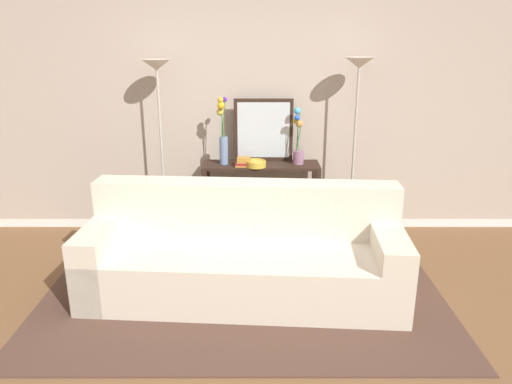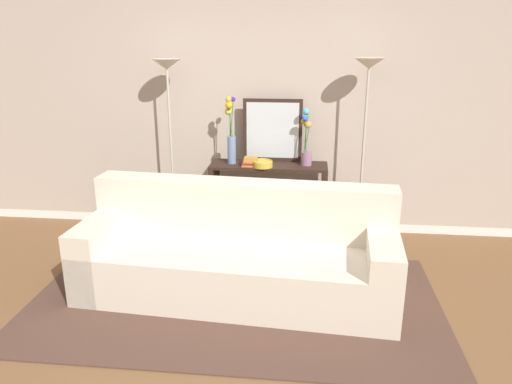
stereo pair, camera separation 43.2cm
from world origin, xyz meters
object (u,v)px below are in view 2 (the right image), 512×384
at_px(fruit_bowl, 263,164).
at_px(couch, 238,257).
at_px(book_stack, 251,162).
at_px(book_row_under_console, 246,231).
at_px(console_table, 269,188).
at_px(vase_tall_flowers, 231,135).
at_px(floor_lamp_left, 168,100).
at_px(vase_short_flowers, 306,142).
at_px(floor_lamp_right, 367,101).
at_px(wall_mirror, 273,130).

bearing_deg(fruit_bowl, couch, -95.48).
xyz_separation_m(couch, book_stack, (-0.02, 1.07, 0.51)).
height_order(fruit_bowl, book_stack, book_stack).
relative_size(fruit_bowl, book_row_under_console, 0.40).
distance_m(console_table, vase_tall_flowers, 0.66).
height_order(console_table, floor_lamp_left, floor_lamp_left).
relative_size(couch, vase_short_flowers, 4.57).
distance_m(couch, vase_short_flowers, 1.46).
xyz_separation_m(couch, floor_lamp_right, (1.06, 1.12, 1.12)).
bearing_deg(fruit_bowl, console_table, 64.98).
height_order(vase_short_flowers, book_row_under_console, vase_short_flowers).
bearing_deg(vase_short_flowers, floor_lamp_right, -5.10).
height_order(vase_short_flowers, book_stack, vase_short_flowers).
height_order(couch, book_stack, couch).
xyz_separation_m(vase_tall_flowers, book_stack, (0.21, -0.08, -0.25)).
height_order(floor_lamp_right, fruit_bowl, floor_lamp_right).
height_order(floor_lamp_right, book_stack, floor_lamp_right).
xyz_separation_m(console_table, floor_lamp_left, (-0.98, -0.03, 0.88)).
xyz_separation_m(vase_tall_flowers, book_row_under_console, (0.14, 0.00, -1.03)).
bearing_deg(floor_lamp_left, vase_tall_flowers, 2.80).
height_order(couch, fruit_bowl, couch).
height_order(wall_mirror, fruit_bowl, wall_mirror).
bearing_deg(book_row_under_console, fruit_bowl, -30.57).
xyz_separation_m(console_table, fruit_bowl, (-0.05, -0.11, 0.28)).
bearing_deg(vase_tall_flowers, vase_short_flowers, 1.49).
height_order(floor_lamp_right, book_row_under_console, floor_lamp_right).
bearing_deg(couch, book_row_under_console, 94.19).
height_order(console_table, fruit_bowl, fruit_bowl).
relative_size(floor_lamp_right, wall_mirror, 2.90).
xyz_separation_m(console_table, book_stack, (-0.17, -0.08, 0.29)).
relative_size(couch, floor_lamp_right, 1.40).
bearing_deg(wall_mirror, couch, -97.68).
bearing_deg(vase_short_flowers, floor_lamp_left, -177.92).
distance_m(floor_lamp_right, wall_mirror, 0.96).
height_order(couch, console_table, couch).
xyz_separation_m(floor_lamp_right, vase_tall_flowers, (-1.29, 0.03, -0.35)).
distance_m(floor_lamp_left, wall_mirror, 1.07).
relative_size(floor_lamp_left, fruit_bowl, 9.26).
bearing_deg(fruit_bowl, floor_lamp_right, 4.46).
relative_size(wall_mirror, vase_short_flowers, 1.13).
bearing_deg(floor_lamp_left, book_row_under_console, 2.61).
bearing_deg(couch, vase_short_flowers, 66.15).
distance_m(book_stack, book_row_under_console, 0.78).
bearing_deg(book_stack, floor_lamp_left, 176.66).
distance_m(vase_short_flowers, fruit_bowl, 0.48).
distance_m(wall_mirror, book_stack, 0.41).
distance_m(console_table, book_row_under_console, 0.54).
relative_size(floor_lamp_left, book_row_under_console, 3.67).
height_order(floor_lamp_left, book_stack, floor_lamp_left).
bearing_deg(fruit_bowl, wall_mirror, 73.67).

